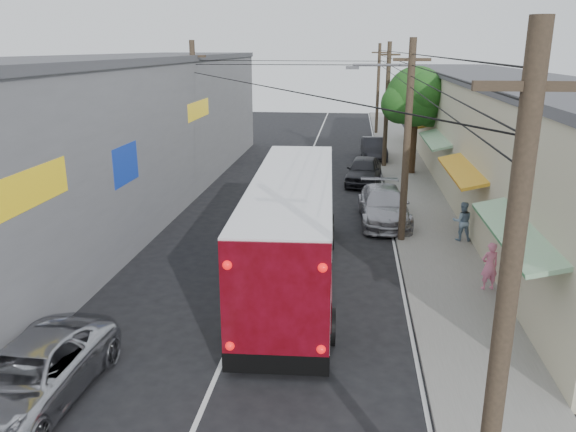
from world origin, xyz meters
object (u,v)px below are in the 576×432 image
jeepney (29,377)px  pedestrian_near (489,266)px  parked_suv (384,205)px  parked_car_mid (364,170)px  coach_bus (293,227)px  pedestrian_far (462,221)px  parked_car_far (374,149)px

jeepney → pedestrian_near: size_ratio=3.11×
parked_suv → parked_car_mid: bearing=93.4°
parked_suv → parked_car_mid: size_ratio=1.16×
coach_bus → pedestrian_near: size_ratio=7.85×
coach_bus → parked_car_mid: size_ratio=2.73×
jeepney → pedestrian_far: bearing=49.1°
parked_suv → pedestrian_near: size_ratio=3.34×
jeepney → parked_car_mid: parked_car_mid is taller
parked_suv → pedestrian_near: (3.00, -7.41, 0.14)m
parked_car_mid → pedestrian_near: size_ratio=2.88×
pedestrian_near → parked_suv: bearing=-84.2°
jeepney → parked_suv: size_ratio=0.93×
parked_car_far → parked_car_mid: bearing=-99.0°
coach_bus → parked_car_mid: (2.60, 14.47, -1.07)m
pedestrian_near → parked_car_mid: bearing=-91.9°
pedestrian_near → pedestrian_far: (0.00, 4.84, 0.01)m
coach_bus → pedestrian_near: (6.40, -0.41, -0.93)m
coach_bus → pedestrian_far: size_ratio=7.78×
pedestrian_near → pedestrian_far: size_ratio=0.99×
parked_car_mid → pedestrian_near: 15.36m
parked_suv → pedestrian_far: bearing=-43.4°
parked_suv → coach_bus: bearing=-118.7°
parked_car_mid → parked_car_far: bearing=90.6°
coach_bus → pedestrian_far: bearing=32.2°
parked_car_far → pedestrian_far: size_ratio=2.86×
coach_bus → parked_car_far: coach_bus is taller
pedestrian_far → jeepney: bearing=45.7°
jeepney → pedestrian_far: pedestrian_far is taller
parked_suv → pedestrian_near: bearing=-70.7°
parked_suv → pedestrian_near: pedestrian_near is taller
parked_car_mid → pedestrian_near: bearing=-69.0°
jeepney → parked_suv: 16.97m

